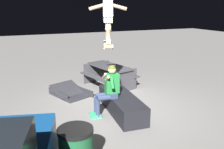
# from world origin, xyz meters

# --- Properties ---
(ground_plane) EXTENTS (40.00, 40.00, 0.00)m
(ground_plane) POSITION_xyz_m (0.00, 0.00, 0.00)
(ground_plane) COLOR slate
(ledge_box_main) EXTENTS (2.11, 0.82, 0.47)m
(ledge_box_main) POSITION_xyz_m (-0.28, -0.01, 0.23)
(ledge_box_main) COLOR black
(ledge_box_main) RESTS_ON ground
(person_sitting_on_ledge) EXTENTS (0.60, 0.77, 1.30)m
(person_sitting_on_ledge) POSITION_xyz_m (-0.28, 0.37, 0.72)
(person_sitting_on_ledge) COLOR #2D3856
(person_sitting_on_ledge) RESTS_ON ground
(skateboard) EXTENTS (1.02, 0.55, 0.13)m
(skateboard) POSITION_xyz_m (-0.33, 0.38, 1.83)
(skateboard) COLOR #AD8451
(skater_airborne) EXTENTS (0.63, 0.86, 1.12)m
(skater_airborne) POSITION_xyz_m (-0.27, 0.36, 2.51)
(skater_airborne) COLOR white
(kicker_ramp) EXTENTS (1.38, 1.21, 0.41)m
(kicker_ramp) POSITION_xyz_m (1.51, 0.93, 0.07)
(kicker_ramp) COLOR #28282D
(kicker_ramp) RESTS_ON ground
(picnic_table_back) EXTENTS (1.99, 1.73, 0.75)m
(picnic_table_back) POSITION_xyz_m (1.86, -0.54, 0.50)
(picnic_table_back) COLOR #38383D
(picnic_table_back) RESTS_ON ground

